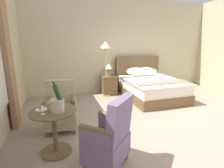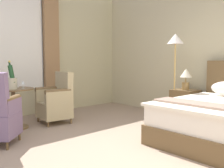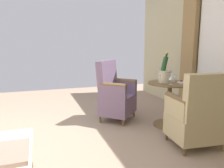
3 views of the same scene
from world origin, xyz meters
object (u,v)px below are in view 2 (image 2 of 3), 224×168
(wine_glass_near_edge, at_px, (4,82))
(side_table_round, at_px, (14,106))
(champagne_bucket, at_px, (11,81))
(armchair_by_window, at_px, (56,101))
(bedside_lamp, at_px, (186,76))
(nightstand, at_px, (185,105))
(floor_lamp_brass, at_px, (175,48))
(wine_glass_near_bucket, at_px, (23,83))
(snack_plate, at_px, (14,87))

(wine_glass_near_edge, bearing_deg, side_table_round, 36.75)
(champagne_bucket, relative_size, armchair_by_window, 0.50)
(bedside_lamp, bearing_deg, armchair_by_window, -128.12)
(nightstand, relative_size, side_table_round, 0.87)
(armchair_by_window, bearing_deg, bedside_lamp, 51.88)
(floor_lamp_brass, distance_m, wine_glass_near_bucket, 2.97)
(floor_lamp_brass, xyz_separation_m, armchair_by_window, (-1.44, -1.86, -1.04))
(bedside_lamp, height_order, snack_plate, bedside_lamp)
(bedside_lamp, height_order, armchair_by_window, bedside_lamp)
(nightstand, distance_m, snack_plate, 3.34)
(bedside_lamp, relative_size, wine_glass_near_edge, 2.99)
(bedside_lamp, bearing_deg, wine_glass_near_bucket, -121.31)
(champagne_bucket, distance_m, wine_glass_near_edge, 0.22)
(floor_lamp_brass, relative_size, champagne_bucket, 3.54)
(bedside_lamp, distance_m, floor_lamp_brass, 0.61)
(champagne_bucket, height_order, snack_plate, champagne_bucket)
(nightstand, height_order, floor_lamp_brass, floor_lamp_brass)
(nightstand, bearing_deg, wine_glass_near_edge, -122.30)
(nightstand, xyz_separation_m, snack_plate, (-1.88, -2.73, 0.41))
(armchair_by_window, bearing_deg, snack_plate, -112.47)
(wine_glass_near_bucket, bearing_deg, armchair_by_window, 87.33)
(champagne_bucket, xyz_separation_m, snack_plate, (-0.25, 0.14, -0.13))
(champagne_bucket, height_order, wine_glass_near_edge, champagne_bucket)
(snack_plate, height_order, armchair_by_window, armchair_by_window)
(snack_plate, bearing_deg, champagne_bucket, -29.34)
(champagne_bucket, bearing_deg, bedside_lamp, 60.32)
(side_table_round, xyz_separation_m, wine_glass_near_edge, (-0.14, -0.10, 0.41))
(wine_glass_near_edge, xyz_separation_m, armchair_by_window, (0.25, 0.88, -0.41))
(side_table_round, xyz_separation_m, snack_plate, (-0.17, 0.08, 0.31))
(champagne_bucket, bearing_deg, floor_lamp_brass, 61.23)
(wine_glass_near_edge, height_order, armchair_by_window, armchair_by_window)
(champagne_bucket, distance_m, armchair_by_window, 0.95)
(champagne_bucket, xyz_separation_m, wine_glass_near_edge, (-0.21, -0.05, -0.03))
(floor_lamp_brass, xyz_separation_m, champagne_bucket, (-1.48, -2.70, -0.60))
(bedside_lamp, height_order, champagne_bucket, champagne_bucket)
(bedside_lamp, bearing_deg, floor_lamp_brass, -132.03)
(champagne_bucket, relative_size, snack_plate, 2.89)
(floor_lamp_brass, height_order, armchair_by_window, floor_lamp_brass)
(nightstand, bearing_deg, bedside_lamp, 180.00)
(side_table_round, bearing_deg, bedside_lamp, 58.76)
(champagne_bucket, bearing_deg, wine_glass_near_edge, -167.28)
(wine_glass_near_edge, bearing_deg, floor_lamp_brass, 58.38)
(snack_plate, distance_m, armchair_by_window, 0.82)
(wine_glass_near_edge, distance_m, snack_plate, 0.21)
(side_table_round, distance_m, wine_glass_near_bucket, 0.44)
(side_table_round, xyz_separation_m, armchair_by_window, (0.11, 0.78, 0.00))
(wine_glass_near_bucket, bearing_deg, snack_plate, -166.59)
(nightstand, xyz_separation_m, bedside_lamp, (-0.00, 0.00, 0.58))
(wine_glass_near_bucket, bearing_deg, champagne_bucket, -93.50)
(wine_glass_near_edge, relative_size, armchair_by_window, 0.14)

